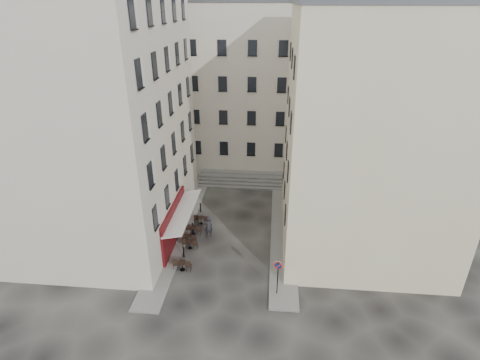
# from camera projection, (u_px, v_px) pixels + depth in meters

# --- Properties ---
(ground) EXTENTS (90.00, 90.00, 0.00)m
(ground) POSITION_uv_depth(u_px,v_px,m) (227.00, 252.00, 29.97)
(ground) COLOR black
(ground) RESTS_ON ground
(sidewalk_left) EXTENTS (2.00, 22.00, 0.12)m
(sidewalk_left) POSITION_uv_depth(u_px,v_px,m) (183.00, 222.00, 33.91)
(sidewalk_left) COLOR slate
(sidewalk_left) RESTS_ON ground
(sidewalk_right) EXTENTS (2.00, 18.00, 0.12)m
(sidewalk_right) POSITION_uv_depth(u_px,v_px,m) (283.00, 233.00, 32.26)
(sidewalk_right) COLOR slate
(sidewalk_right) RESTS_ON ground
(building_left) EXTENTS (12.20, 16.20, 20.60)m
(building_left) POSITION_uv_depth(u_px,v_px,m) (95.00, 113.00, 29.06)
(building_left) COLOR beige
(building_left) RESTS_ON ground
(building_right) EXTENTS (12.20, 14.20, 18.60)m
(building_right) POSITION_uv_depth(u_px,v_px,m) (369.00, 131.00, 28.19)
(building_right) COLOR beige
(building_right) RESTS_ON ground
(building_back) EXTENTS (18.20, 10.20, 18.60)m
(building_back) POSITION_uv_depth(u_px,v_px,m) (237.00, 86.00, 43.05)
(building_back) COLOR beige
(building_back) RESTS_ON ground
(cafe_storefront) EXTENTS (1.74, 7.30, 3.50)m
(cafe_storefront) POSITION_uv_depth(u_px,v_px,m) (175.00, 223.00, 30.41)
(cafe_storefront) COLOR #45090E
(cafe_storefront) RESTS_ON ground
(stone_steps) EXTENTS (9.00, 3.15, 0.80)m
(stone_steps) POSITION_uv_depth(u_px,v_px,m) (241.00, 180.00, 41.08)
(stone_steps) COLOR #5A5755
(stone_steps) RESTS_ON ground
(bollard_near) EXTENTS (0.12, 0.12, 0.98)m
(bollard_near) POSITION_uv_depth(u_px,v_px,m) (184.00, 252.00, 29.12)
(bollard_near) COLOR black
(bollard_near) RESTS_ON ground
(bollard_mid) EXTENTS (0.12, 0.12, 0.98)m
(bollard_mid) POSITION_uv_depth(u_px,v_px,m) (193.00, 227.00, 32.26)
(bollard_mid) COLOR black
(bollard_mid) RESTS_ON ground
(bollard_far) EXTENTS (0.12, 0.12, 0.98)m
(bollard_far) POSITION_uv_depth(u_px,v_px,m) (200.00, 207.00, 35.40)
(bollard_far) COLOR black
(bollard_far) RESTS_ON ground
(no_parking_sign) EXTENTS (0.62, 0.21, 2.80)m
(no_parking_sign) POSITION_uv_depth(u_px,v_px,m) (278.00, 272.00, 24.76)
(no_parking_sign) COLOR black
(no_parking_sign) RESTS_ON ground
(bistro_table_a) EXTENTS (1.38, 0.64, 0.97)m
(bistro_table_a) POSITION_uv_depth(u_px,v_px,m) (182.00, 265.00, 27.74)
(bistro_table_a) COLOR black
(bistro_table_a) RESTS_ON ground
(bistro_table_b) EXTENTS (1.28, 0.60, 0.90)m
(bistro_table_b) POSITION_uv_depth(u_px,v_px,m) (190.00, 244.00, 30.19)
(bistro_table_b) COLOR black
(bistro_table_b) RESTS_ON ground
(bistro_table_c) EXTENTS (1.18, 0.56, 0.83)m
(bistro_table_c) POSITION_uv_depth(u_px,v_px,m) (189.00, 238.00, 31.01)
(bistro_table_c) COLOR black
(bistro_table_c) RESTS_ON ground
(bistro_table_d) EXTENTS (1.31, 0.61, 0.92)m
(bistro_table_d) POSITION_uv_depth(u_px,v_px,m) (194.00, 229.00, 32.04)
(bistro_table_d) COLOR black
(bistro_table_d) RESTS_ON ground
(bistro_table_e) EXTENTS (1.25, 0.59, 0.88)m
(bistro_table_e) POSITION_uv_depth(u_px,v_px,m) (201.00, 219.00, 33.55)
(bistro_table_e) COLOR black
(bistro_table_e) RESTS_ON ground
(pedestrian) EXTENTS (0.84, 0.72, 1.95)m
(pedestrian) POSITION_uv_depth(u_px,v_px,m) (208.00, 227.00, 31.53)
(pedestrian) COLOR #232328
(pedestrian) RESTS_ON ground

